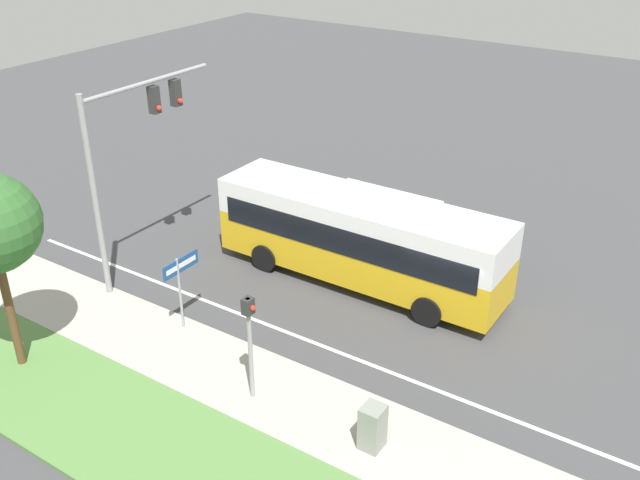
% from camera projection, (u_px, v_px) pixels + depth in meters
% --- Properties ---
extents(ground_plane, '(80.00, 80.00, 0.00)m').
position_uv_depth(ground_plane, '(448.00, 315.00, 22.67)').
color(ground_plane, '#424244').
extents(sidewalk, '(2.80, 80.00, 0.12)m').
position_uv_depth(sidewalk, '(347.00, 426.00, 18.04)').
color(sidewalk, '#ADA89E').
rests_on(sidewalk, ground_plane).
extents(lane_divider_near, '(0.14, 30.00, 0.01)m').
position_uv_depth(lane_divider_near, '(395.00, 374.00, 20.00)').
color(lane_divider_near, silver).
rests_on(lane_divider_near, ground_plane).
extents(bus, '(2.62, 10.13, 3.30)m').
position_uv_depth(bus, '(360.00, 234.00, 23.76)').
color(bus, gold).
rests_on(bus, ground_plane).
extents(signal_gantry, '(5.55, 0.41, 6.82)m').
position_uv_depth(signal_gantry, '(128.00, 144.00, 22.75)').
color(signal_gantry, '#939399').
rests_on(signal_gantry, ground_plane).
extents(pedestrian_signal, '(0.28, 0.34, 3.16)m').
position_uv_depth(pedestrian_signal, '(250.00, 333.00, 18.06)').
color(pedestrian_signal, '#939399').
rests_on(pedestrian_signal, ground_plane).
extents(street_sign, '(1.46, 0.08, 2.48)m').
position_uv_depth(street_sign, '(181.00, 278.00, 21.19)').
color(street_sign, '#939399').
rests_on(street_sign, ground_plane).
extents(utility_cabinet, '(0.58, 0.53, 1.19)m').
position_uv_depth(utility_cabinet, '(373.00, 427.00, 17.05)').
color(utility_cabinet, gray).
rests_on(utility_cabinet, sidewalk).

